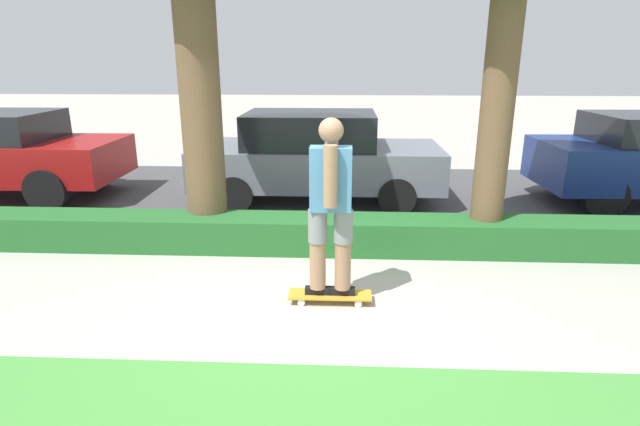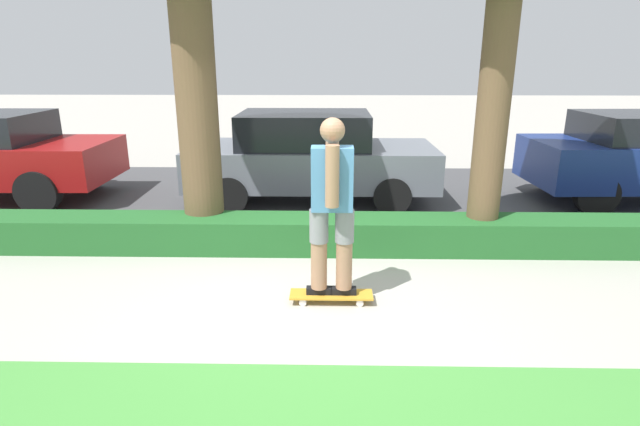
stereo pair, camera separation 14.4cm
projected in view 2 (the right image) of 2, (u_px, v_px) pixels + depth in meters
ground_plane at (311, 308)px, 5.06m from camera, size 60.00×60.00×0.00m
street_asphalt at (319, 197)px, 9.06m from camera, size 18.69×5.00×0.01m
hedge_row at (315, 234)px, 6.52m from camera, size 18.69×0.60×0.44m
skateboard at (331, 295)px, 5.15m from camera, size 0.85×0.24×0.09m
skater_person at (332, 204)px, 4.86m from camera, size 0.52×0.46×1.80m
parked_car_middle at (310, 156)px, 8.66m from camera, size 4.22×1.87×1.53m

